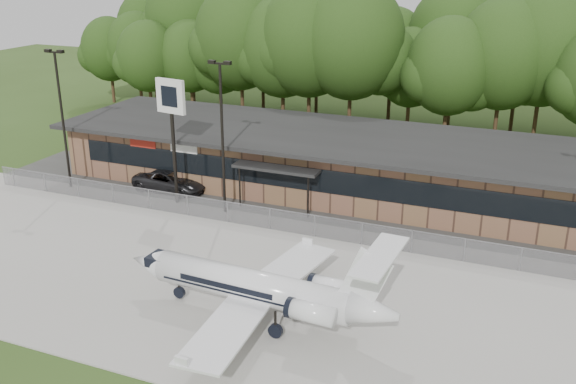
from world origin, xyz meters
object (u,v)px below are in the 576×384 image
at_px(terminal, 331,160).
at_px(pole_sign, 171,110).
at_px(business_jet, 261,289).
at_px(suv, 171,181).

height_order(terminal, pole_sign, pole_sign).
height_order(business_jet, suv, business_jet).
distance_m(business_jet, pole_sign, 17.48).
bearing_deg(terminal, suv, -154.30).
relative_size(terminal, suv, 7.30).
bearing_deg(suv, business_jet, -133.24).
distance_m(suv, pole_sign, 6.49).
height_order(terminal, business_jet, business_jet).
height_order(terminal, suv, terminal).
height_order(suv, pole_sign, pole_sign).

